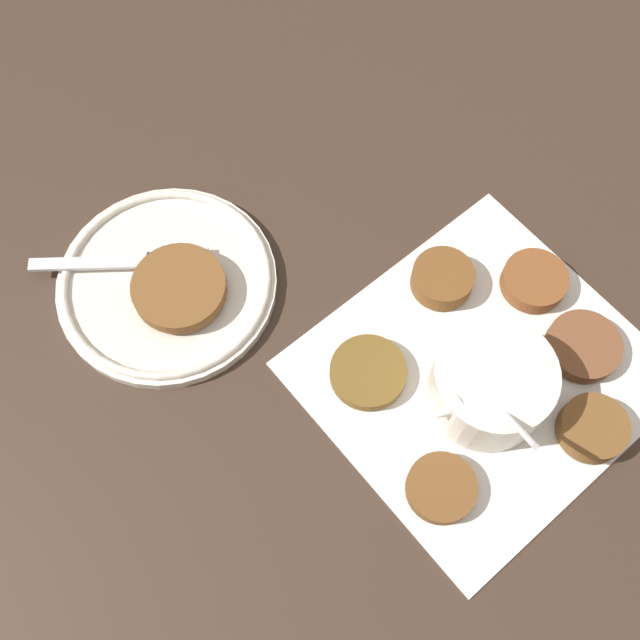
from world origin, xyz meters
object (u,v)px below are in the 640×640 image
sauce_bowl (486,388)px  fritter_on_plate (179,288)px  fork (139,262)px  serving_plate (167,282)px

sauce_bowl → fritter_on_plate: sauce_bowl is taller
sauce_bowl → fritter_on_plate: bearing=-54.4°
fork → sauce_bowl: bearing=123.3°
sauce_bowl → fork: sauce_bowl is taller
fritter_on_plate → fork: bearing=-70.1°
sauce_bowl → fritter_on_plate: 0.28m
sauce_bowl → fritter_on_plate: size_ratio=1.39×
serving_plate → fork: fork is taller
fritter_on_plate → sauce_bowl: bearing=125.6°
fritter_on_plate → fork: size_ratio=0.57×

